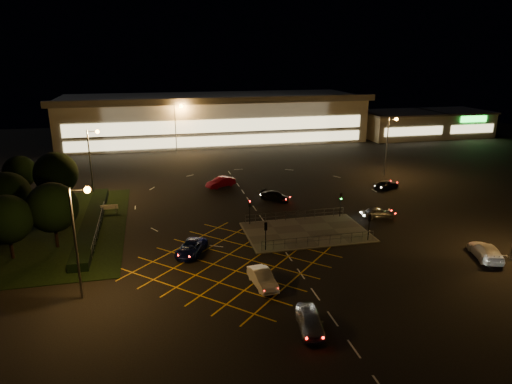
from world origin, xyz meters
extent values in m
plane|color=black|center=(0.00, 0.00, 0.00)|extent=(180.00, 180.00, 0.00)
cube|color=#4C4944|center=(2.00, -2.00, 0.06)|extent=(14.00, 9.00, 0.12)
cube|color=black|center=(-28.00, 6.00, 0.04)|extent=(18.00, 30.00, 0.08)
cube|color=black|center=(-23.00, 6.00, 0.50)|extent=(2.00, 26.00, 1.00)
cube|color=beige|center=(0.00, 62.00, 5.00)|extent=(70.00, 25.00, 10.00)
cube|color=slate|center=(0.00, 62.00, 10.20)|extent=(72.00, 26.50, 0.60)
cube|color=#FFEAA5|center=(0.00, 49.45, 5.00)|extent=(66.00, 0.20, 3.00)
cube|color=#FFEAA5|center=(0.00, 49.45, 1.80)|extent=(66.00, 0.20, 2.20)
cube|color=beige|center=(46.00, 54.00, 3.00)|extent=(18.00, 14.00, 6.00)
cube|color=slate|center=(46.00, 54.00, 6.15)|extent=(18.80, 14.80, 0.40)
cube|color=#FFEAA5|center=(46.00, 46.95, 2.60)|extent=(15.30, 0.20, 2.00)
cube|color=beige|center=(62.00, 54.00, 3.00)|extent=(14.00, 14.00, 6.00)
cube|color=slate|center=(62.00, 54.00, 6.15)|extent=(14.80, 14.80, 0.40)
cube|color=#FFEAA5|center=(62.00, 46.95, 2.60)|extent=(11.90, 0.20, 2.00)
cube|color=#19E533|center=(62.00, 46.85, 5.00)|extent=(7.00, 0.30, 1.40)
cylinder|color=slate|center=(-22.00, -12.00, 5.00)|extent=(0.20, 0.20, 10.00)
cylinder|color=slate|center=(-21.30, -12.00, 9.80)|extent=(1.40, 0.12, 0.12)
sphere|color=orange|center=(-20.60, -12.00, 9.75)|extent=(0.56, 0.56, 0.56)
cylinder|color=slate|center=(-24.00, 18.00, 5.00)|extent=(0.20, 0.20, 10.00)
cylinder|color=slate|center=(-23.30, 18.00, 9.80)|extent=(1.40, 0.12, 0.12)
sphere|color=orange|center=(-22.60, 18.00, 9.75)|extent=(0.56, 0.56, 0.56)
cylinder|color=slate|center=(24.00, 20.00, 5.00)|extent=(0.20, 0.20, 10.00)
cylinder|color=slate|center=(24.70, 20.00, 9.80)|extent=(1.40, 0.12, 0.12)
sphere|color=orange|center=(25.40, 20.00, 9.75)|extent=(0.56, 0.56, 0.56)
cylinder|color=slate|center=(-10.00, 48.00, 5.00)|extent=(0.20, 0.20, 10.00)
cylinder|color=slate|center=(-9.30, 48.00, 9.80)|extent=(1.40, 0.12, 0.12)
sphere|color=orange|center=(-8.60, 48.00, 9.75)|extent=(0.56, 0.56, 0.56)
cylinder|color=slate|center=(30.00, 50.00, 5.00)|extent=(0.20, 0.20, 10.00)
cylinder|color=slate|center=(30.70, 50.00, 9.80)|extent=(1.40, 0.12, 0.12)
sphere|color=orange|center=(31.40, 50.00, 9.75)|extent=(0.56, 0.56, 0.56)
cylinder|color=black|center=(-4.00, -6.00, 1.62)|extent=(0.10, 0.10, 3.00)
cube|color=black|center=(-4.00, -6.00, 2.82)|extent=(0.28, 0.18, 0.90)
sphere|color=#19FF33|center=(-4.00, -5.87, 2.82)|extent=(0.16, 0.16, 0.16)
cylinder|color=black|center=(8.00, -6.00, 1.62)|extent=(0.10, 0.10, 3.00)
cube|color=black|center=(8.00, -6.00, 2.82)|extent=(0.28, 0.18, 0.90)
sphere|color=#19FF33|center=(8.00, -5.87, 2.82)|extent=(0.16, 0.16, 0.16)
cylinder|color=black|center=(-4.00, 2.00, 1.62)|extent=(0.10, 0.10, 3.00)
cube|color=black|center=(-4.00, 2.00, 2.82)|extent=(0.28, 0.18, 0.90)
sphere|color=#FF0C0C|center=(-4.00, 1.87, 2.82)|extent=(0.16, 0.16, 0.16)
cylinder|color=black|center=(8.00, 2.00, 1.62)|extent=(0.10, 0.10, 3.00)
cube|color=black|center=(8.00, 2.00, 2.82)|extent=(0.28, 0.18, 0.90)
sphere|color=#19FF33|center=(8.00, 1.87, 2.82)|extent=(0.16, 0.16, 0.16)
cylinder|color=black|center=(-30.00, -2.00, 1.26)|extent=(0.36, 0.36, 2.52)
sphere|color=black|center=(-30.00, -2.00, 4.34)|extent=(5.04, 5.04, 5.04)
cylinder|color=black|center=(-32.00, 6.00, 1.35)|extent=(0.36, 0.36, 2.70)
sphere|color=black|center=(-32.00, 6.00, 4.65)|extent=(5.40, 5.40, 5.40)
cylinder|color=black|center=(-28.00, 14.00, 1.44)|extent=(0.36, 0.36, 2.88)
sphere|color=black|center=(-28.00, 14.00, 4.96)|extent=(5.76, 5.76, 5.76)
cylinder|color=black|center=(-34.00, 20.00, 1.17)|extent=(0.36, 0.36, 2.34)
sphere|color=black|center=(-34.00, 20.00, 4.03)|extent=(4.68, 4.68, 4.68)
cylinder|color=black|center=(-26.00, 0.00, 1.35)|extent=(0.36, 0.36, 2.70)
sphere|color=black|center=(-26.00, 0.00, 4.65)|extent=(5.40, 5.40, 5.40)
imported|color=#A5A9AD|center=(-4.32, -21.00, 0.77)|extent=(2.55, 4.77, 1.55)
imported|color=white|center=(-6.19, -13.42, 0.75)|extent=(2.10, 4.69, 1.50)
imported|color=#0E1554|center=(-11.89, -5.01, 0.69)|extent=(4.24, 5.48, 1.38)
imported|color=black|center=(1.70, 10.73, 0.65)|extent=(4.42, 4.45, 1.29)
imported|color=#ACAEB3|center=(12.68, 0.68, 0.71)|extent=(4.31, 2.09, 1.42)
imported|color=maroon|center=(-4.90, 19.34, 0.79)|extent=(5.05, 3.70, 1.59)
imported|color=black|center=(20.42, 12.79, 0.61)|extent=(4.86, 3.80, 1.23)
imported|color=#BBBBBB|center=(17.78, -12.97, 0.79)|extent=(3.70, 5.83, 1.57)
camera|label=1|loc=(-15.28, -49.78, 20.42)|focal=32.00mm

